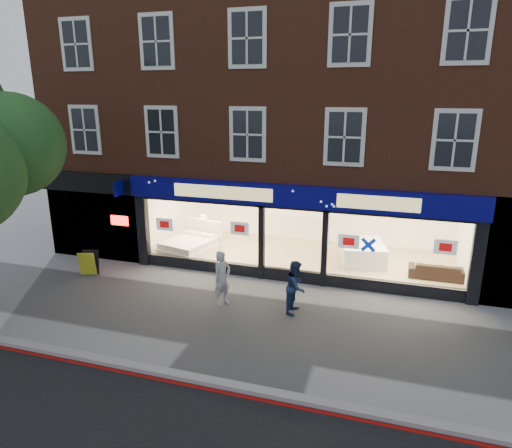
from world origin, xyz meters
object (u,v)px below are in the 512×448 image
at_px(mattress_stack, 362,252).
at_px(sofa, 437,270).
at_px(pedestrian_grey, 222,278).
at_px(pedestrian_blue, 296,287).
at_px(display_bed, 191,245).
at_px(a_board, 89,263).

relative_size(mattress_stack, sofa, 1.20).
xyz_separation_m(pedestrian_grey, pedestrian_blue, (2.17, 0.18, -0.05)).
xyz_separation_m(display_bed, pedestrian_blue, (4.86, -3.36, 0.35)).
height_order(display_bed, a_board, display_bed).
bearing_deg(pedestrian_blue, sofa, -42.78).
xyz_separation_m(mattress_stack, a_board, (-8.89, -3.79, -0.04)).
xyz_separation_m(display_bed, a_board, (-2.52, -2.79, 0.01)).
relative_size(display_bed, pedestrian_grey, 1.41).
bearing_deg(mattress_stack, pedestrian_blue, -109.00).
distance_m(display_bed, pedestrian_blue, 5.92).
bearing_deg(a_board, mattress_stack, 4.25).
xyz_separation_m(sofa, pedestrian_blue, (-4.01, -3.58, 0.41)).
bearing_deg(pedestrian_grey, pedestrian_blue, -57.87).
bearing_deg(pedestrian_blue, pedestrian_grey, 100.23).
bearing_deg(a_board, pedestrian_blue, -23.32).
relative_size(display_bed, pedestrian_blue, 1.51).
xyz_separation_m(sofa, pedestrian_grey, (-6.18, -3.77, 0.47)).
bearing_deg(pedestrian_blue, a_board, 90.95).
height_order(display_bed, sofa, display_bed).
relative_size(a_board, pedestrian_blue, 0.56).
relative_size(pedestrian_grey, pedestrian_blue, 1.07).
height_order(pedestrian_grey, pedestrian_blue, pedestrian_grey).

